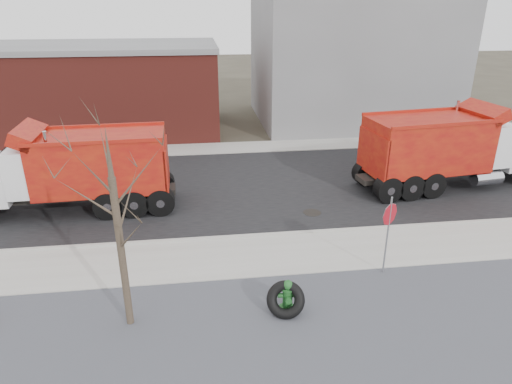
{
  "coord_description": "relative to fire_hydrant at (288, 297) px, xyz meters",
  "views": [
    {
      "loc": [
        -1.24,
        -12.39,
        7.63
      ],
      "look_at": [
        0.68,
        2.28,
        1.4
      ],
      "focal_mm": 32.0,
      "sensor_mm": 36.0,
      "label": 1
    }
  ],
  "objects": [
    {
      "name": "stop_sign",
      "position": [
        3.22,
        1.4,
        1.3
      ],
      "size": [
        0.58,
        0.4,
        2.51
      ],
      "rotation": [
        0.0,
        0.0,
        0.2
      ],
      "color": "gray",
      "rests_on": "ground"
    },
    {
      "name": "dump_truck_red_b",
      "position": [
        -6.87,
        7.26,
        1.33
      ],
      "size": [
        8.18,
        2.63,
        3.45
      ],
      "rotation": [
        0.0,
        0.0,
        3.18
      ],
      "color": "black",
      "rests_on": "ground"
    },
    {
      "name": "dump_truck_red_a",
      "position": [
        8.6,
        7.83,
        1.39
      ],
      "size": [
        8.93,
        3.43,
        3.56
      ],
      "rotation": [
        0.0,
        0.0,
        0.13
      ],
      "color": "black",
      "rests_on": "ground"
    },
    {
      "name": "building_brick",
      "position": [
        -10.88,
        19.59,
        2.23
      ],
      "size": [
        20.2,
        8.2,
        5.3
      ],
      "color": "maroon",
      "rests_on": "ground"
    },
    {
      "name": "bare_tree",
      "position": [
        -4.08,
        -0.01,
        2.87
      ],
      "size": [
        3.2,
        3.2,
        5.2
      ],
      "color": "#382D23",
      "rests_on": "ground"
    },
    {
      "name": "fire_hydrant",
      "position": [
        0.0,
        0.0,
        0.0
      ],
      "size": [
        0.53,
        0.51,
        0.93
      ],
      "rotation": [
        0.0,
        0.0,
        -0.08
      ],
      "color": "#245F28",
      "rests_on": "ground"
    },
    {
      "name": "far_sidewalk",
      "position": [
        -0.88,
        14.59,
        -0.4
      ],
      "size": [
        60.0,
        2.0,
        0.06
      ],
      "primitive_type": "cube",
      "color": "#9E9B93",
      "rests_on": "ground"
    },
    {
      "name": "gravel_verge",
      "position": [
        -0.88,
        -0.91,
        -0.41
      ],
      "size": [
        60.0,
        5.0,
        0.03
      ],
      "primitive_type": "cube",
      "color": "slate",
      "rests_on": "ground"
    },
    {
      "name": "ground",
      "position": [
        -0.88,
        2.59,
        -0.43
      ],
      "size": [
        120.0,
        120.0,
        0.0
      ],
      "primitive_type": "plane",
      "color": "#383328",
      "rests_on": "ground"
    },
    {
      "name": "building_grey",
      "position": [
        8.12,
        20.59,
        3.57
      ],
      "size": [
        12.0,
        10.0,
        8.0
      ],
      "color": "gray",
      "rests_on": "ground"
    },
    {
      "name": "road",
      "position": [
        -0.88,
        8.89,
        -0.42
      ],
      "size": [
        60.0,
        9.4,
        0.02
      ],
      "primitive_type": "cube",
      "color": "black",
      "rests_on": "ground"
    },
    {
      "name": "curb",
      "position": [
        -0.88,
        4.14,
        -0.37
      ],
      "size": [
        60.0,
        0.15,
        0.11
      ],
      "primitive_type": "cube",
      "color": "#9E9B93",
      "rests_on": "ground"
    },
    {
      "name": "truck_tire",
      "position": [
        -0.08,
        -0.14,
        0.02
      ],
      "size": [
        1.17,
        1.0,
        1.0
      ],
      "color": "black",
      "rests_on": "ground"
    },
    {
      "name": "sidewalk",
      "position": [
        -0.88,
        2.84,
        -0.4
      ],
      "size": [
        60.0,
        2.5,
        0.06
      ],
      "primitive_type": "cube",
      "color": "#9E9B93",
      "rests_on": "ground"
    }
  ]
}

